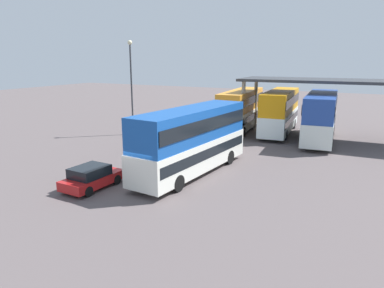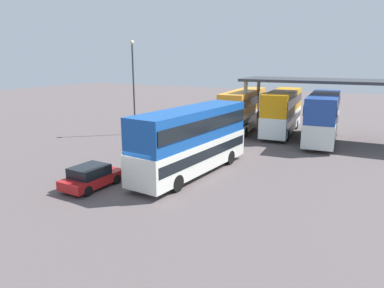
% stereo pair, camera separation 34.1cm
% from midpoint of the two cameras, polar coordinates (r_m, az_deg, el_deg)
% --- Properties ---
extents(ground_plane, '(140.00, 140.00, 0.00)m').
position_cam_midpoint_polar(ground_plane, '(20.85, -7.93, -7.45)').
color(ground_plane, '#584E4F').
extents(double_decker_main, '(3.43, 10.70, 4.34)m').
position_cam_midpoint_polar(double_decker_main, '(23.08, -0.41, 0.91)').
color(double_decker_main, silver).
rests_on(double_decker_main, ground_plane).
extents(parked_hatchback, '(1.93, 3.80, 1.35)m').
position_cam_midpoint_polar(parked_hatchback, '(21.70, -16.27, -5.15)').
color(parked_hatchback, '#AE191A').
rests_on(parked_hatchback, ground_plane).
extents(double_decker_near_canopy, '(3.40, 10.69, 4.19)m').
position_cam_midpoint_polar(double_decker_near_canopy, '(37.87, 7.64, 5.66)').
color(double_decker_near_canopy, white).
rests_on(double_decker_near_canopy, ground_plane).
extents(double_decker_mid_row, '(3.31, 10.28, 4.30)m').
position_cam_midpoint_polar(double_decker_mid_row, '(37.03, 13.70, 5.31)').
color(double_decker_mid_row, white).
rests_on(double_decker_mid_row, ground_plane).
extents(double_decker_far_right, '(3.36, 10.48, 4.36)m').
position_cam_midpoint_polar(double_decker_far_right, '(34.53, 19.73, 4.37)').
color(double_decker_far_right, silver).
rests_on(double_decker_far_right, ground_plane).
extents(depot_canopy, '(17.17, 6.28, 5.58)m').
position_cam_midpoint_polar(depot_canopy, '(35.24, 21.65, 8.95)').
color(depot_canopy, '#33353A').
rests_on(depot_canopy, ground_plane).
extents(lamppost_tall, '(0.44, 0.44, 9.14)m').
position_cam_midpoint_polar(lamppost_tall, '(35.56, -10.03, 10.47)').
color(lamppost_tall, '#33353A').
rests_on(lamppost_tall, ground_plane).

